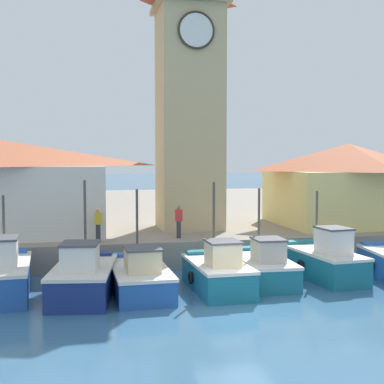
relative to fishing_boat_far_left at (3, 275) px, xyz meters
name	(u,v)px	position (x,y,z in m)	size (l,w,h in m)	color
ground_plane	(235,310)	(8.05, -3.73, -0.80)	(300.00, 300.00, 0.00)	#386689
quay_wharf	(142,212)	(8.05, 23.32, -0.16)	(120.00, 40.00, 1.28)	gray
fishing_boat_far_left	(3,275)	(0.00, 0.00, 0.00)	(2.19, 5.05, 3.79)	#2356A8
fishing_boat_left_outer	(83,277)	(2.97, -0.87, -0.04)	(2.83, 5.02, 4.39)	navy
fishing_boat_left_inner	(140,276)	(5.12, -0.58, -0.15)	(2.29, 5.13, 3.99)	#2356A8
fishing_boat_mid_left	(218,272)	(8.16, -0.98, -0.07)	(2.15, 4.38, 4.27)	#196B7F
fishing_boat_center	(263,267)	(10.36, -0.06, -0.12)	(2.13, 4.58, 3.95)	#196B7F
fishing_boat_mid_right	(324,261)	(13.20, 0.09, -0.01)	(2.29, 4.81, 3.78)	#196B7F
clock_tower	(189,87)	(8.90, 8.02, 8.34)	(3.85, 3.85, 16.59)	tan
warehouse_right	(348,183)	(18.51, 7.96, 2.93)	(8.64, 7.31, 4.79)	#E5D17A
dock_worker_near_tower	(179,221)	(7.65, 4.58, 1.32)	(0.34, 0.22, 1.62)	#33333D
dock_worker_along_quay	(98,224)	(3.71, 4.05, 1.32)	(0.34, 0.22, 1.62)	#33333D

